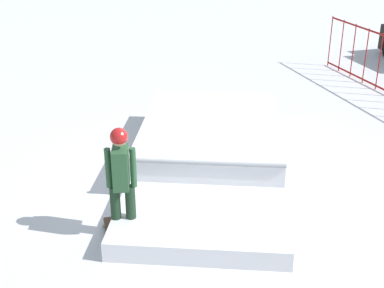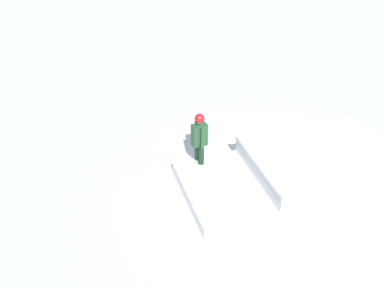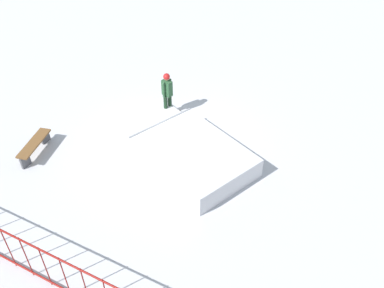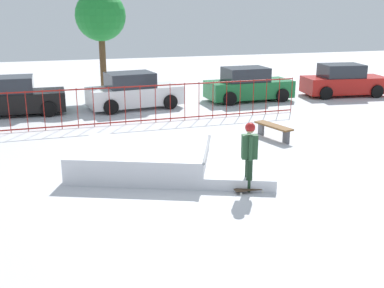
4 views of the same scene
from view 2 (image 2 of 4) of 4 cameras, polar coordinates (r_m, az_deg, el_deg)
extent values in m
plane|color=silver|center=(11.28, 9.78, -5.11)|extent=(60.00, 60.00, 0.00)
cube|color=silver|center=(11.66, 16.44, -2.51)|extent=(4.30, 3.74, 0.70)
cube|color=silver|center=(10.70, 3.92, -6.13)|extent=(2.63, 3.08, 0.30)
cylinder|color=gray|center=(10.66, 8.56, -2.87)|extent=(1.03, 2.45, 0.08)
cylinder|color=black|center=(11.38, 0.70, -1.52)|extent=(0.15, 0.15, 0.82)
cylinder|color=black|center=(11.22, 1.20, -2.11)|extent=(0.15, 0.15, 0.82)
cube|color=#264C2D|center=(10.90, 0.98, 1.20)|extent=(0.42, 0.30, 0.60)
cylinder|color=#264C2D|center=(11.03, 0.58, 1.65)|extent=(0.09, 0.09, 0.60)
cylinder|color=#264C2D|center=(10.77, 1.40, 0.74)|extent=(0.09, 0.09, 0.60)
sphere|color=tan|center=(10.66, 1.01, 3.22)|extent=(0.22, 0.22, 0.22)
sphere|color=#A51919|center=(10.64, 1.01, 3.36)|extent=(0.25, 0.25, 0.25)
cube|color=#3F2D1E|center=(11.62, 0.43, -2.69)|extent=(0.81, 0.23, 0.02)
cylinder|color=silver|center=(11.86, 1.17, -2.14)|extent=(0.06, 0.03, 0.06)
cylinder|color=silver|center=(11.71, 1.86, -2.67)|extent=(0.06, 0.03, 0.06)
cylinder|color=silver|center=(11.59, -1.02, -3.13)|extent=(0.06, 0.03, 0.06)
cylinder|color=silver|center=(11.44, -0.34, -3.69)|extent=(0.06, 0.03, 0.06)
camera|label=1|loc=(8.33, -42.78, 7.22)|focal=49.96mm
camera|label=3|loc=(13.86, 77.07, 19.72)|focal=39.10mm
camera|label=4|loc=(20.29, -9.07, 26.49)|focal=44.60mm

